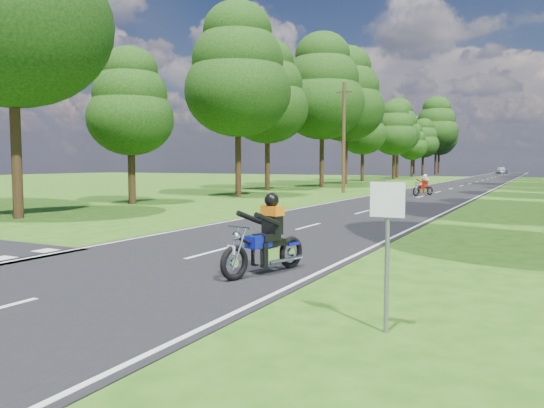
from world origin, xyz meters
The scene contains 9 objects.
ground centered at (0.00, 0.00, 0.00)m, with size 160.00×160.00×0.00m, color #234F12.
main_road centered at (0.00, 50.00, 0.01)m, with size 7.00×140.00×0.02m, color black.
road_markings centered at (-0.14, 48.13, 0.02)m, with size 7.40×140.00×0.01m.
treeline centered at (1.43, 60.06, 8.25)m, with size 40.00×115.35×14.78m.
telegraph_pole centered at (-6.00, 28.00, 4.07)m, with size 1.20×0.26×8.00m.
road_sign centered at (5.50, -2.01, 1.34)m, with size 0.45×0.07×2.00m.
rider_near_blue centered at (2.37, 0.41, 0.82)m, with size 0.64×1.93×1.61m, color #0D1593, non-canonical shape.
rider_far_red centered at (-0.10, 27.22, 0.74)m, with size 0.57×1.72×1.43m, color #A10C21, non-canonical shape.
distant_car centered at (-0.90, 103.16, 0.75)m, with size 1.73×4.30×1.47m, color silver.
Camera 1 is at (7.33, -8.72, 2.23)m, focal length 35.00 mm.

